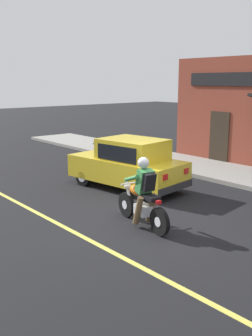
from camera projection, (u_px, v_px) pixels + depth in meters
The scene contains 5 objects.
ground_plane at pixel (146, 219), 9.54m from camera, with size 80.00×80.00×0.00m, color black.
sidewalk_curb at pixel (195, 166), 15.18m from camera, with size 2.60×22.00×0.14m, color gray.
lane_stripe at pixel (22, 205), 10.63m from camera, with size 0.12×19.80×0.01m, color #D1C64C.
motorcycle_with_rider at pixel (143, 198), 8.97m from camera, with size 0.66×2.01×1.62m.
car_hatchback at pixel (128, 164), 12.13m from camera, with size 2.11×3.96×1.57m.
Camera 1 is at (-6.23, -6.57, 3.28)m, focal length 42.00 mm.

